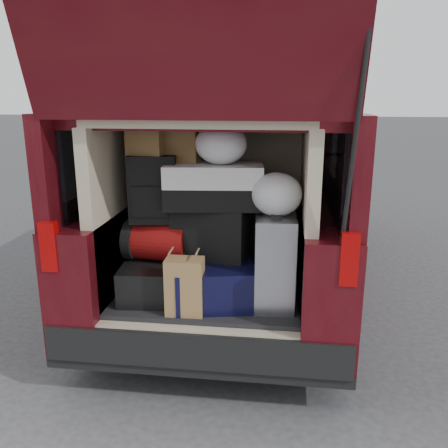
{
  "coord_description": "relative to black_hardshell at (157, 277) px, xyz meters",
  "views": [
    {
      "loc": [
        0.49,
        -2.83,
        1.89
      ],
      "look_at": [
        0.11,
        0.2,
        1.05
      ],
      "focal_mm": 38.0,
      "sensor_mm": 36.0,
      "label": 1
    }
  ],
  "objects": [
    {
      "name": "black_soft_case",
      "position": [
        0.37,
        0.05,
        0.32
      ],
      "size": [
        0.52,
        0.35,
        0.35
      ],
      "primitive_type": "cube",
      "rotation": [
        0.0,
        0.0,
        -0.13
      ],
      "color": "black",
      "rests_on": "navy_hardshell"
    },
    {
      "name": "ground",
      "position": [
        0.36,
        -0.14,
        -0.67
      ],
      "size": [
        80.0,
        80.0,
        0.0
      ],
      "primitive_type": "plane",
      "color": "#313134",
      "rests_on": "ground"
    },
    {
      "name": "navy_hardshell",
      "position": [
        0.4,
        -0.02,
        0.02
      ],
      "size": [
        0.61,
        0.7,
        0.27
      ],
      "primitive_type": "cube",
      "rotation": [
        0.0,
        0.0,
        0.2
      ],
      "color": "black",
      "rests_on": "load_floor"
    },
    {
      "name": "silver_roller",
      "position": [
        0.81,
        -0.08,
        0.18
      ],
      "size": [
        0.27,
        0.41,
        0.6
      ],
      "primitive_type": "cube",
      "rotation": [
        0.0,
        0.0,
        0.06
      ],
      "color": "white",
      "rests_on": "load_floor"
    },
    {
      "name": "minivan",
      "position": [
        0.36,
        1.71,
        0.24
      ],
      "size": [
        1.9,
        5.35,
        2.77
      ],
      "color": "black",
      "rests_on": "ground"
    },
    {
      "name": "black_hardshell",
      "position": [
        0.0,
        0.0,
        0.0
      ],
      "size": [
        0.47,
        0.62,
        0.23
      ],
      "primitive_type": "cube",
      "rotation": [
        0.0,
        0.0,
        0.08
      ],
      "color": "black",
      "rests_on": "load_floor"
    },
    {
      "name": "backpack",
      "position": [
        -0.01,
        0.02,
        0.61
      ],
      "size": [
        0.34,
        0.23,
        0.45
      ],
      "primitive_type": "cube",
      "rotation": [
        0.0,
        0.0,
        0.14
      ],
      "color": "black",
      "rests_on": "red_duffel"
    },
    {
      "name": "grocery_sack_lower",
      "position": [
        -0.04,
        0.05,
        0.94
      ],
      "size": [
        0.25,
        0.22,
        0.21
      ],
      "primitive_type": "cube",
      "rotation": [
        0.0,
        0.0,
        -0.11
      ],
      "color": "brown",
      "rests_on": "backpack"
    },
    {
      "name": "kraft_bag",
      "position": [
        0.26,
        -0.29,
        0.06
      ],
      "size": [
        0.24,
        0.15,
        0.36
      ],
      "primitive_type": "cube",
      "rotation": [
        0.0,
        0.0,
        0.03
      ],
      "color": "olive",
      "rests_on": "load_floor"
    },
    {
      "name": "load_floor",
      "position": [
        0.36,
        0.13,
        -0.39
      ],
      "size": [
        1.24,
        1.05,
        0.55
      ],
      "primitive_type": "cube",
      "color": "black",
      "rests_on": "ground"
    },
    {
      "name": "plastic_bag_right",
      "position": [
        0.81,
        -0.08,
        0.62
      ],
      "size": [
        0.35,
        0.33,
        0.27
      ],
      "primitive_type": "ellipsoid",
      "rotation": [
        0.0,
        0.0,
        0.14
      ],
      "color": "silver",
      "rests_on": "silver_roller"
    },
    {
      "name": "twotone_duffel",
      "position": [
        0.4,
        0.04,
        0.64
      ],
      "size": [
        0.66,
        0.39,
        0.28
      ],
      "primitive_type": "cube",
      "rotation": [
        0.0,
        0.0,
        0.1
      ],
      "color": "white",
      "rests_on": "black_soft_case"
    },
    {
      "name": "grocery_sack_upper",
      "position": [
        0.18,
        0.13,
        0.91
      ],
      "size": [
        0.28,
        0.25,
        0.25
      ],
      "primitive_type": "cube",
      "rotation": [
        0.0,
        0.0,
        -0.2
      ],
      "color": "brown",
      "rests_on": "twotone_duffel"
    },
    {
      "name": "plastic_bag_center",
      "position": [
        0.45,
        0.02,
        0.91
      ],
      "size": [
        0.34,
        0.32,
        0.26
      ],
      "primitive_type": "ellipsoid",
      "rotation": [
        0.0,
        0.0,
        0.04
      ],
      "color": "silver",
      "rests_on": "twotone_duffel"
    },
    {
      "name": "red_duffel",
      "position": [
        0.01,
        0.03,
        0.25
      ],
      "size": [
        0.45,
        0.32,
        0.27
      ],
      "primitive_type": "cube",
      "rotation": [
        0.0,
        0.0,
        -0.11
      ],
      "color": "maroon",
      "rests_on": "black_hardshell"
    }
  ]
}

